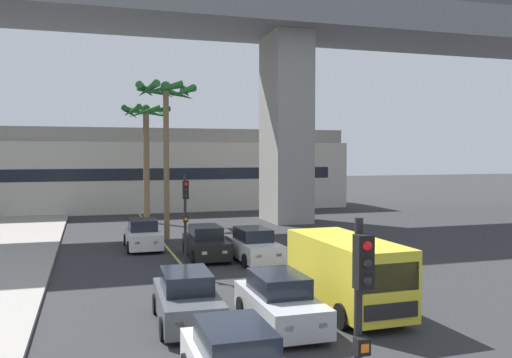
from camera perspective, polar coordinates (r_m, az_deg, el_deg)
lane_stripe_center at (r=23.92m, az=-7.19°, el=-9.59°), size 0.14×56.00×0.01m
bridge_overpass at (r=39.54m, az=-9.96°, el=16.45°), size 84.82×8.00×18.04m
pier_building_backdrop at (r=50.35m, az=-12.58°, el=0.92°), size 38.27×8.04×7.22m
car_queue_front at (r=16.82m, az=-7.25°, el=-12.40°), size 1.96×4.16×1.56m
car_queue_third at (r=25.83m, az=-0.24°, el=-7.03°), size 1.93×4.15×1.56m
car_queue_fourth at (r=16.39m, az=2.49°, el=-12.79°), size 1.85×4.11×1.56m
car_queue_fifth at (r=26.71m, az=-5.26°, el=-6.72°), size 1.90×4.13×1.56m
car_queue_sixth at (r=29.82m, az=-11.76°, el=-5.77°), size 1.84×4.10×1.56m
delivery_van at (r=17.98m, az=9.47°, el=-9.57°), size 2.26×5.29×2.36m
traffic_light_median_near at (r=8.07m, az=10.88°, el=-14.60°), size 0.24×0.37×4.20m
traffic_light_median_far at (r=22.61m, az=-7.40°, el=-3.36°), size 0.24×0.37×4.20m
palm_tree_near_median at (r=32.29m, az=-9.42°, el=7.42°), size 3.62×3.66×9.25m
palm_tree_mid_median at (r=40.70m, az=-11.45°, el=5.07°), size 3.63×3.67×8.64m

